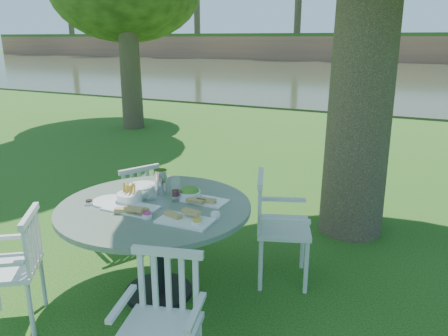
{
  "coord_description": "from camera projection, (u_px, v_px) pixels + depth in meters",
  "views": [
    {
      "loc": [
        1.78,
        -3.48,
        2.07
      ],
      "look_at": [
        0.0,
        0.2,
        0.85
      ],
      "focal_mm": 35.0,
      "sensor_mm": 36.0,
      "label": 1
    }
  ],
  "objects": [
    {
      "name": "table",
      "position": [
        155.0,
        221.0,
        3.49
      ],
      "size": [
        1.53,
        1.53,
        0.8
      ],
      "color": "black",
      "rests_on": "ground"
    },
    {
      "name": "tableware",
      "position": [
        157.0,
        197.0,
        3.5
      ],
      "size": [
        1.09,
        0.76,
        0.22
      ],
      "color": "white",
      "rests_on": "table"
    },
    {
      "name": "chair_se",
      "position": [
        164.0,
        312.0,
        2.58
      ],
      "size": [
        0.53,
        0.51,
        0.87
      ],
      "rotation": [
        0.0,
        0.0,
        0.26
      ],
      "color": "silver",
      "rests_on": "ground"
    },
    {
      "name": "river",
      "position": [
        403.0,
        77.0,
        24.17
      ],
      "size": [
        100.0,
        28.0,
        0.12
      ],
      "primitive_type": "cube",
      "color": "#2D331E",
      "rests_on": "ground"
    },
    {
      "name": "chair_nw",
      "position": [
        136.0,
        198.0,
        4.46
      ],
      "size": [
        0.55,
        0.57,
        0.85
      ],
      "rotation": [
        0.0,
        0.0,
        -2.04
      ],
      "color": "silver",
      "rests_on": "ground"
    },
    {
      "name": "ground",
      "position": [
        215.0,
        255.0,
        4.34
      ],
      "size": [
        140.0,
        140.0,
        0.0
      ],
      "primitive_type": "plane",
      "color": "#153E0C",
      "rests_on": "ground"
    },
    {
      "name": "chair_ne",
      "position": [
        273.0,
        220.0,
        3.77
      ],
      "size": [
        0.59,
        0.61,
        0.96
      ],
      "rotation": [
        0.0,
        0.0,
        -4.36
      ],
      "color": "silver",
      "rests_on": "ground"
    },
    {
      "name": "chair_sw",
      "position": [
        20.0,
        260.0,
        3.19
      ],
      "size": [
        0.59,
        0.6,
        0.87
      ],
      "rotation": [
        0.0,
        0.0,
        -0.95
      ],
      "color": "silver",
      "rests_on": "ground"
    }
  ]
}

